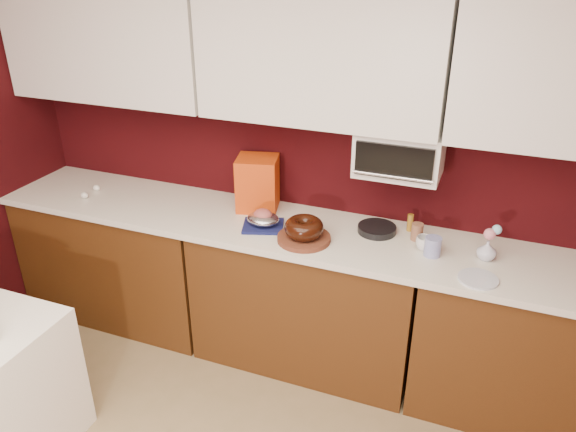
# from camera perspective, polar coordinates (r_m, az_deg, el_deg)

# --- Properties ---
(wall_back) EXTENTS (4.00, 0.02, 2.50)m
(wall_back) POSITION_cam_1_polar(r_m,az_deg,el_deg) (3.34, 3.98, 6.21)
(wall_back) COLOR black
(wall_back) RESTS_ON floor
(base_cabinet_left) EXTENTS (1.31, 0.58, 0.86)m
(base_cabinet_left) POSITION_cam_1_polar(r_m,az_deg,el_deg) (4.02, -16.28, -4.11)
(base_cabinet_left) COLOR #4A280E
(base_cabinet_left) RESTS_ON floor
(base_cabinet_center) EXTENTS (1.31, 0.58, 0.86)m
(base_cabinet_center) POSITION_cam_1_polar(r_m,az_deg,el_deg) (3.45, 1.98, -8.36)
(base_cabinet_center) COLOR #4A280E
(base_cabinet_center) RESTS_ON floor
(base_cabinet_right) EXTENTS (1.31, 0.58, 0.86)m
(base_cabinet_right) POSITION_cam_1_polar(r_m,az_deg,el_deg) (3.35, 24.52, -12.33)
(base_cabinet_right) COLOR #4A280E
(base_cabinet_right) RESTS_ON floor
(countertop) EXTENTS (4.00, 0.62, 0.04)m
(countertop) POSITION_cam_1_polar(r_m,az_deg,el_deg) (3.22, 2.10, -1.75)
(countertop) COLOR silver
(countertop) RESTS_ON base_cabinet_center
(upper_cabinet_left) EXTENTS (1.31, 0.33, 0.70)m
(upper_cabinet_left) POSITION_cam_1_polar(r_m,az_deg,el_deg) (3.66, -17.77, 16.58)
(upper_cabinet_left) COLOR white
(upper_cabinet_left) RESTS_ON wall_back
(upper_cabinet_center) EXTENTS (1.31, 0.33, 0.70)m
(upper_cabinet_center) POSITION_cam_1_polar(r_m,az_deg,el_deg) (3.03, 3.36, 15.92)
(upper_cabinet_center) COLOR white
(upper_cabinet_center) RESTS_ON wall_back
(toaster_oven) EXTENTS (0.45, 0.30, 0.25)m
(toaster_oven) POSITION_cam_1_polar(r_m,az_deg,el_deg) (3.07, 11.29, 6.39)
(toaster_oven) COLOR white
(toaster_oven) RESTS_ON upper_cabinet_center
(toaster_oven_door) EXTENTS (0.40, 0.02, 0.18)m
(toaster_oven_door) POSITION_cam_1_polar(r_m,az_deg,el_deg) (2.92, 10.69, 5.41)
(toaster_oven_door) COLOR black
(toaster_oven_door) RESTS_ON toaster_oven
(toaster_oven_handle) EXTENTS (0.42, 0.02, 0.02)m
(toaster_oven_handle) POSITION_cam_1_polar(r_m,az_deg,el_deg) (2.93, 10.51, 3.95)
(toaster_oven_handle) COLOR silver
(toaster_oven_handle) RESTS_ON toaster_oven
(cake_base) EXTENTS (0.32, 0.32, 0.03)m
(cake_base) POSITION_cam_1_polar(r_m,az_deg,el_deg) (3.09, 1.63, -2.29)
(cake_base) COLOR brown
(cake_base) RESTS_ON countertop
(bundt_cake) EXTENTS (0.27, 0.27, 0.09)m
(bundt_cake) POSITION_cam_1_polar(r_m,az_deg,el_deg) (3.06, 1.64, -1.20)
(bundt_cake) COLOR black
(bundt_cake) RESTS_ON cake_base
(navy_towel) EXTENTS (0.28, 0.26, 0.02)m
(navy_towel) POSITION_cam_1_polar(r_m,az_deg,el_deg) (3.24, -2.54, -1.01)
(navy_towel) COLOR #14194E
(navy_towel) RESTS_ON countertop
(foil_ham_nest) EXTENTS (0.23, 0.21, 0.07)m
(foil_ham_nest) POSITION_cam_1_polar(r_m,az_deg,el_deg) (3.22, -2.55, -0.28)
(foil_ham_nest) COLOR silver
(foil_ham_nest) RESTS_ON navy_towel
(roasted_ham) EXTENTS (0.14, 0.12, 0.07)m
(roasted_ham) POSITION_cam_1_polar(r_m,az_deg,el_deg) (3.21, -2.56, 0.12)
(roasted_ham) COLOR #AF5550
(roasted_ham) RESTS_ON foil_ham_nest
(pandoro_box) EXTENTS (0.29, 0.27, 0.33)m
(pandoro_box) POSITION_cam_1_polar(r_m,az_deg,el_deg) (3.41, -3.10, 3.34)
(pandoro_box) COLOR #B4200C
(pandoro_box) RESTS_ON countertop
(dark_pan) EXTENTS (0.25, 0.25, 0.04)m
(dark_pan) POSITION_cam_1_polar(r_m,az_deg,el_deg) (3.22, 9.02, -1.32)
(dark_pan) COLOR black
(dark_pan) RESTS_ON countertop
(coffee_mug) EXTENTS (0.10, 0.10, 0.09)m
(coffee_mug) POSITION_cam_1_polar(r_m,az_deg,el_deg) (3.08, 13.72, -2.58)
(coffee_mug) COLOR silver
(coffee_mug) RESTS_ON countertop
(blue_jar) EXTENTS (0.09, 0.09, 0.10)m
(blue_jar) POSITION_cam_1_polar(r_m,az_deg,el_deg) (3.03, 14.49, -3.03)
(blue_jar) COLOR navy
(blue_jar) RESTS_ON countertop
(flower_vase) EXTENTS (0.10, 0.10, 0.12)m
(flower_vase) POSITION_cam_1_polar(r_m,az_deg,el_deg) (3.07, 19.57, -3.20)
(flower_vase) COLOR silver
(flower_vase) RESTS_ON countertop
(flower_pink) EXTENTS (0.06, 0.06, 0.06)m
(flower_pink) POSITION_cam_1_polar(r_m,az_deg,el_deg) (3.03, 19.82, -1.74)
(flower_pink) COLOR pink
(flower_pink) RESTS_ON flower_vase
(flower_blue) EXTENTS (0.05, 0.05, 0.05)m
(flower_blue) POSITION_cam_1_polar(r_m,az_deg,el_deg) (3.04, 20.46, -1.30)
(flower_blue) COLOR #97D4F2
(flower_blue) RESTS_ON flower_vase
(china_plate) EXTENTS (0.25, 0.25, 0.01)m
(china_plate) POSITION_cam_1_polar(r_m,az_deg,el_deg) (2.91, 18.75, -6.07)
(china_plate) COLOR silver
(china_plate) RESTS_ON countertop
(amber_bottle) EXTENTS (0.04, 0.04, 0.10)m
(amber_bottle) POSITION_cam_1_polar(r_m,az_deg,el_deg) (3.26, 12.30, -0.66)
(amber_bottle) COLOR #92661A
(amber_bottle) RESTS_ON countertop
(paper_cup) EXTENTS (0.08, 0.08, 0.10)m
(paper_cup) POSITION_cam_1_polar(r_m,az_deg,el_deg) (3.17, 12.97, -1.58)
(paper_cup) COLOR brown
(paper_cup) RESTS_ON countertop
(egg_left) EXTENTS (0.06, 0.06, 0.04)m
(egg_left) POSITION_cam_1_polar(r_m,az_deg,el_deg) (3.83, -19.98, 2.00)
(egg_left) COLOR silver
(egg_left) RESTS_ON countertop
(egg_right) EXTENTS (0.05, 0.04, 0.04)m
(egg_right) POSITION_cam_1_polar(r_m,az_deg,el_deg) (3.92, -18.88, 2.74)
(egg_right) COLOR white
(egg_right) RESTS_ON countertop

